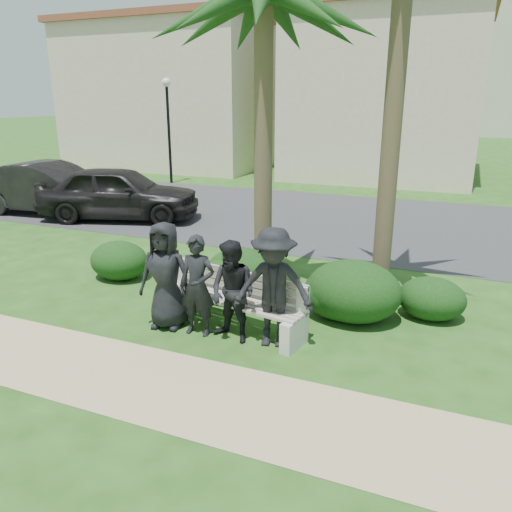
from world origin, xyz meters
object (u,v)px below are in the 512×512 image
at_px(man_a, 166,276).
at_px(car_b, 52,188).
at_px(park_bench, 230,304).
at_px(man_c, 233,292).
at_px(street_lamp, 168,112).
at_px(man_b, 197,286).
at_px(man_d, 273,288).
at_px(car_a, 119,193).

xyz_separation_m(man_a, car_b, (-7.79, 5.66, -0.06)).
distance_m(park_bench, man_c, 0.57).
distance_m(street_lamp, man_a, 14.57).
bearing_deg(car_b, man_a, -132.92).
bearing_deg(man_b, street_lamp, 118.69).
bearing_deg(park_bench, car_b, 159.20).
height_order(man_a, man_c, man_a).
distance_m(man_b, man_d, 1.19).
bearing_deg(man_c, car_a, 151.65).
bearing_deg(park_bench, man_c, -47.73).
bearing_deg(man_b, man_a, 171.06).
distance_m(man_a, man_d, 1.77).
bearing_deg(man_b, car_a, 130.41).
xyz_separation_m(man_a, man_c, (1.17, -0.04, -0.08)).
bearing_deg(car_b, car_a, -93.47).
relative_size(man_b, car_a, 0.33).
distance_m(man_d, car_a, 9.13).
bearing_deg(street_lamp, man_a, -58.30).
xyz_separation_m(street_lamp, park_bench, (8.51, -11.94, -2.55)).
relative_size(man_a, man_c, 1.11).
bearing_deg(car_a, man_d, -146.43).
xyz_separation_m(street_lamp, man_d, (9.34, -12.21, -2.05)).
relative_size(car_a, car_b, 0.97).
relative_size(park_bench, man_b, 1.67).
xyz_separation_m(car_a, car_b, (-2.47, -0.15, -0.01)).
bearing_deg(man_c, man_a, -168.06).
height_order(park_bench, man_d, man_d).
bearing_deg(man_d, car_b, 137.30).
bearing_deg(man_a, man_b, -12.39).
xyz_separation_m(park_bench, car_b, (-8.73, 5.33, 0.40)).
bearing_deg(car_a, street_lamp, 1.89).
distance_m(man_b, car_b, 10.13).
distance_m(park_bench, man_a, 1.10).
height_order(man_d, car_b, man_d).
distance_m(man_a, man_b, 0.59).
bearing_deg(man_c, street_lamp, 139.06).
bearing_deg(car_b, street_lamp, -8.74).
xyz_separation_m(street_lamp, man_b, (8.16, -12.31, -2.16)).
height_order(man_c, car_b, car_b).
xyz_separation_m(street_lamp, car_b, (-0.21, -6.61, -2.15)).
relative_size(man_b, man_c, 1.02).
distance_m(man_c, car_b, 10.61).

